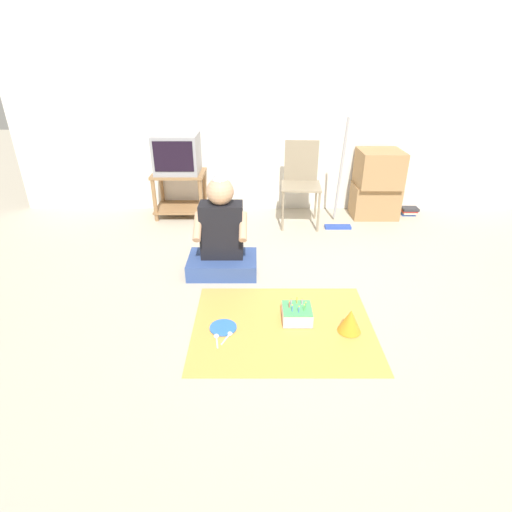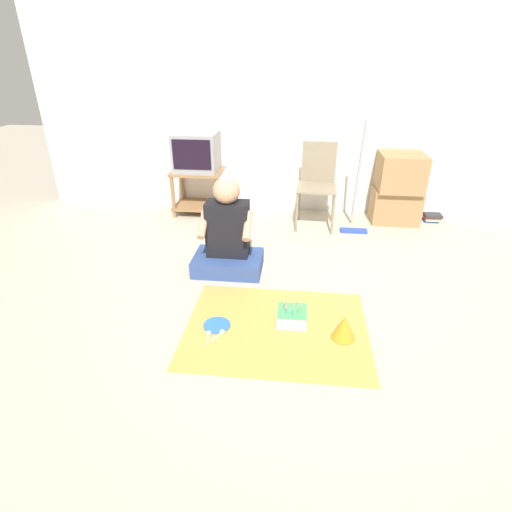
{
  "view_description": "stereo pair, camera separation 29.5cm",
  "coord_description": "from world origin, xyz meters",
  "px_view_note": "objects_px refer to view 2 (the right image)",
  "views": [
    {
      "loc": [
        -0.43,
        -2.38,
        1.68
      ],
      "look_at": [
        -0.42,
        0.26,
        0.35
      ],
      "focal_mm": 28.0,
      "sensor_mm": 36.0,
      "label": 1
    },
    {
      "loc": [
        -0.13,
        -2.37,
        1.68
      ],
      "look_at": [
        -0.42,
        0.26,
        0.35
      ],
      "focal_mm": 28.0,
      "sensor_mm": 36.0,
      "label": 2
    }
  ],
  "objects_px": {
    "dust_mop": "(356,200)",
    "birthday_cake": "(292,316)",
    "person_seated": "(228,237)",
    "paper_plate": "(217,325)",
    "cardboard_box_stack": "(398,187)",
    "party_hat_blue": "(344,327)",
    "book_pile": "(432,217)",
    "tv": "(197,152)",
    "folding_chair": "(318,179)"
  },
  "relations": [
    {
      "from": "person_seated",
      "to": "paper_plate",
      "type": "height_order",
      "value": "person_seated"
    },
    {
      "from": "person_seated",
      "to": "dust_mop",
      "type": "bearing_deg",
      "value": 40.96
    },
    {
      "from": "book_pile",
      "to": "party_hat_blue",
      "type": "bearing_deg",
      "value": -117.62
    },
    {
      "from": "paper_plate",
      "to": "dust_mop",
      "type": "bearing_deg",
      "value": 58.96
    },
    {
      "from": "cardboard_box_stack",
      "to": "party_hat_blue",
      "type": "xyz_separation_m",
      "value": [
        -0.73,
        -2.18,
        -0.31
      ]
    },
    {
      "from": "party_hat_blue",
      "to": "person_seated",
      "type": "bearing_deg",
      "value": 136.9
    },
    {
      "from": "party_hat_blue",
      "to": "paper_plate",
      "type": "xyz_separation_m",
      "value": [
        -0.86,
        0.03,
        -0.08
      ]
    },
    {
      "from": "book_pile",
      "to": "person_seated",
      "type": "bearing_deg",
      "value": -146.8
    },
    {
      "from": "tv",
      "to": "birthday_cake",
      "type": "relative_size",
      "value": 2.32
    },
    {
      "from": "dust_mop",
      "to": "birthday_cake",
      "type": "distance_m",
      "value": 1.87
    },
    {
      "from": "birthday_cake",
      "to": "party_hat_blue",
      "type": "distance_m",
      "value": 0.37
    },
    {
      "from": "cardboard_box_stack",
      "to": "birthday_cake",
      "type": "height_order",
      "value": "cardboard_box_stack"
    },
    {
      "from": "party_hat_blue",
      "to": "tv",
      "type": "bearing_deg",
      "value": 124.01
    },
    {
      "from": "birthday_cake",
      "to": "party_hat_blue",
      "type": "bearing_deg",
      "value": -20.33
    },
    {
      "from": "dust_mop",
      "to": "birthday_cake",
      "type": "height_order",
      "value": "dust_mop"
    },
    {
      "from": "dust_mop",
      "to": "party_hat_blue",
      "type": "distance_m",
      "value": 1.91
    },
    {
      "from": "birthday_cake",
      "to": "paper_plate",
      "type": "bearing_deg",
      "value": -169.23
    },
    {
      "from": "cardboard_box_stack",
      "to": "folding_chair",
      "type": "bearing_deg",
      "value": -168.85
    },
    {
      "from": "tv",
      "to": "book_pile",
      "type": "height_order",
      "value": "tv"
    },
    {
      "from": "cardboard_box_stack",
      "to": "party_hat_blue",
      "type": "height_order",
      "value": "cardboard_box_stack"
    },
    {
      "from": "birthday_cake",
      "to": "person_seated",
      "type": "bearing_deg",
      "value": 128.13
    },
    {
      "from": "dust_mop",
      "to": "book_pile",
      "type": "distance_m",
      "value": 1.01
    },
    {
      "from": "dust_mop",
      "to": "tv",
      "type": "bearing_deg",
      "value": 168.97
    },
    {
      "from": "folding_chair",
      "to": "paper_plate",
      "type": "xyz_separation_m",
      "value": [
        -0.71,
        -1.98,
        -0.49
      ]
    },
    {
      "from": "dust_mop",
      "to": "birthday_cake",
      "type": "relative_size",
      "value": 5.63
    },
    {
      "from": "tv",
      "to": "book_pile",
      "type": "xyz_separation_m",
      "value": [
        2.66,
        -0.0,
        -0.67
      ]
    },
    {
      "from": "party_hat_blue",
      "to": "book_pile",
      "type": "bearing_deg",
      "value": 62.38
    },
    {
      "from": "person_seated",
      "to": "birthday_cake",
      "type": "bearing_deg",
      "value": -51.87
    },
    {
      "from": "tv",
      "to": "dust_mop",
      "type": "xyz_separation_m",
      "value": [
        1.76,
        -0.34,
        -0.38
      ]
    },
    {
      "from": "dust_mop",
      "to": "paper_plate",
      "type": "relative_size",
      "value": 6.21
    },
    {
      "from": "dust_mop",
      "to": "book_pile",
      "type": "relative_size",
      "value": 6.17
    },
    {
      "from": "tv",
      "to": "folding_chair",
      "type": "height_order",
      "value": "tv"
    },
    {
      "from": "book_pile",
      "to": "person_seated",
      "type": "distance_m",
      "value": 2.5
    },
    {
      "from": "party_hat_blue",
      "to": "birthday_cake",
      "type": "bearing_deg",
      "value": 159.67
    },
    {
      "from": "book_pile",
      "to": "paper_plate",
      "type": "bearing_deg",
      "value": -132.66
    },
    {
      "from": "tv",
      "to": "paper_plate",
      "type": "relative_size",
      "value": 2.56
    },
    {
      "from": "birthday_cake",
      "to": "paper_plate",
      "type": "relative_size",
      "value": 1.1
    },
    {
      "from": "tv",
      "to": "paper_plate",
      "type": "bearing_deg",
      "value": -73.67
    },
    {
      "from": "dust_mop",
      "to": "person_seated",
      "type": "bearing_deg",
      "value": -139.04
    },
    {
      "from": "dust_mop",
      "to": "paper_plate",
      "type": "distance_m",
      "value": 2.18
    },
    {
      "from": "folding_chair",
      "to": "paper_plate",
      "type": "relative_size",
      "value": 4.71
    },
    {
      "from": "cardboard_box_stack",
      "to": "dust_mop",
      "type": "height_order",
      "value": "dust_mop"
    },
    {
      "from": "folding_chair",
      "to": "dust_mop",
      "type": "distance_m",
      "value": 0.46
    },
    {
      "from": "book_pile",
      "to": "birthday_cake",
      "type": "relative_size",
      "value": 0.91
    },
    {
      "from": "cardboard_box_stack",
      "to": "birthday_cake",
      "type": "relative_size",
      "value": 3.68
    },
    {
      "from": "cardboard_box_stack",
      "to": "paper_plate",
      "type": "bearing_deg",
      "value": -126.45
    },
    {
      "from": "cardboard_box_stack",
      "to": "birthday_cake",
      "type": "distance_m",
      "value": 2.34
    },
    {
      "from": "tv",
      "to": "person_seated",
      "type": "distance_m",
      "value": 1.54
    },
    {
      "from": "tv",
      "to": "birthday_cake",
      "type": "bearing_deg",
      "value": -61.11
    },
    {
      "from": "cardboard_box_stack",
      "to": "party_hat_blue",
      "type": "relative_size",
      "value": 4.55
    }
  ]
}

